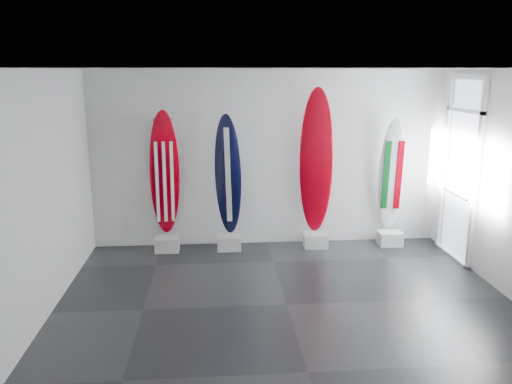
{
  "coord_description": "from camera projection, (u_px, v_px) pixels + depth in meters",
  "views": [
    {
      "loc": [
        -0.89,
        -6.09,
        2.99
      ],
      "look_at": [
        -0.29,
        1.4,
        1.19
      ],
      "focal_mm": 35.84,
      "sensor_mm": 36.0,
      "label": 1
    }
  ],
  "objects": [
    {
      "name": "surfboard_navy",
      "position": [
        228.0,
        175.0,
        8.53
      ],
      "size": [
        0.52,
        0.39,
        2.07
      ],
      "primitive_type": "ellipsoid",
      "rotation": [
        0.07,
        0.0,
        -0.38
      ],
      "color": "black",
      "rests_on": "display_block_navy"
    },
    {
      "name": "wall_front",
      "position": [
        335.0,
        270.0,
        3.9
      ],
      "size": [
        6.0,
        0.0,
        6.0
      ],
      "primitive_type": "plane",
      "rotation": [
        -1.57,
        0.0,
        0.0
      ],
      "color": "silver",
      "rests_on": "ground"
    },
    {
      "name": "display_block_italy",
      "position": [
        390.0,
        238.0,
        8.92
      ],
      "size": [
        0.4,
        0.3,
        0.24
      ],
      "primitive_type": "cube",
      "color": "silver",
      "rests_on": "floor"
    },
    {
      "name": "surfboard_usa",
      "position": [
        165.0,
        174.0,
        8.44
      ],
      "size": [
        0.54,
        0.51,
        2.15
      ],
      "primitive_type": "ellipsoid",
      "rotation": [
        0.17,
        0.0,
        0.12
      ],
      "color": "#99000E",
      "rests_on": "display_block_usa"
    },
    {
      "name": "wall_back",
      "position": [
        268.0,
        159.0,
        8.74
      ],
      "size": [
        6.0,
        0.0,
        6.0
      ],
      "primitive_type": "plane",
      "rotation": [
        1.57,
        0.0,
        0.0
      ],
      "color": "silver",
      "rests_on": "ground"
    },
    {
      "name": "wall_outlet",
      "position": [
        126.0,
        227.0,
        8.8
      ],
      "size": [
        0.09,
        0.02,
        0.13
      ],
      "primitive_type": "cube",
      "color": "silver",
      "rests_on": "wall_back"
    },
    {
      "name": "display_block_usa",
      "position": [
        167.0,
        244.0,
        8.62
      ],
      "size": [
        0.4,
        0.3,
        0.24
      ],
      "primitive_type": "cube",
      "color": "silver",
      "rests_on": "floor"
    },
    {
      "name": "surfboard_italy",
      "position": [
        392.0,
        175.0,
        8.76
      ],
      "size": [
        0.49,
        0.36,
        1.98
      ],
      "primitive_type": "ellipsoid",
      "rotation": [
        0.11,
        0.0,
        -0.15
      ],
      "color": "white",
      "rests_on": "display_block_italy"
    },
    {
      "name": "display_block_navy",
      "position": [
        229.0,
        243.0,
        8.7
      ],
      "size": [
        0.4,
        0.3,
        0.24
      ],
      "primitive_type": "cube",
      "color": "silver",
      "rests_on": "floor"
    },
    {
      "name": "glass_door",
      "position": [
        461.0,
        171.0,
        8.07
      ],
      "size": [
        0.12,
        1.16,
        2.85
      ],
      "primitive_type": null,
      "color": "white",
      "rests_on": "floor"
    },
    {
      "name": "floor",
      "position": [
        287.0,
        305.0,
        6.67
      ],
      "size": [
        6.0,
        6.0,
        0.0
      ],
      "primitive_type": "plane",
      "color": "black",
      "rests_on": "ground"
    },
    {
      "name": "wall_left",
      "position": [
        39.0,
        198.0,
        6.09
      ],
      "size": [
        0.0,
        5.0,
        5.0
      ],
      "primitive_type": "plane",
      "rotation": [
        1.57,
        0.0,
        1.57
      ],
      "color": "silver",
      "rests_on": "ground"
    },
    {
      "name": "display_block_swiss",
      "position": [
        315.0,
        240.0,
        8.82
      ],
      "size": [
        0.4,
        0.3,
        0.24
      ],
      "primitive_type": "cube",
      "color": "silver",
      "rests_on": "floor"
    },
    {
      "name": "surfboard_swiss",
      "position": [
        316.0,
        162.0,
        8.6
      ],
      "size": [
        0.6,
        0.33,
        2.49
      ],
      "primitive_type": "ellipsoid",
      "rotation": [
        0.05,
        0.0,
        -0.23
      ],
      "color": "#99000E",
      "rests_on": "display_block_swiss"
    },
    {
      "name": "ceiling",
      "position": [
        290.0,
        69.0,
        5.97
      ],
      "size": [
        6.0,
        6.0,
        0.0
      ],
      "primitive_type": "plane",
      "rotation": [
        3.14,
        0.0,
        0.0
      ],
      "color": "white",
      "rests_on": "wall_back"
    }
  ]
}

